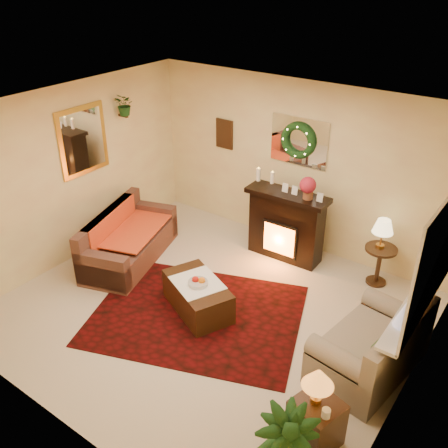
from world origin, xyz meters
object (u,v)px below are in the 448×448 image
Objects in this scene: sofa at (129,234)px; fireplace at (286,224)px; loveseat at (371,339)px; coffee_table at (198,297)px; side_table_round at (379,263)px; end_table_square at (316,422)px.

fireplace is (1.86, 1.45, 0.12)m from sofa.
loveseat is 1.38× the size of coffee_table.
sofa is 3.64m from side_table_round.
side_table_round reaches higher than coffee_table.
sofa is 3.12× the size of side_table_round.
loveseat reaches higher than end_table_square.
loveseat is (1.94, -1.52, -0.13)m from fireplace.
sofa is 2.36m from fireplace.
side_table_round is (-0.52, 1.66, -0.09)m from loveseat.
fireplace is 1.92× the size of side_table_round.
sofa is at bearing 160.98° from end_table_square.
end_table_square is at bearing -57.00° from fireplace.
fireplace is 3.36m from end_table_square.
loveseat is 2.43× the size of side_table_round.
coffee_table is at bearing -130.36° from side_table_round.
end_table_square is at bearing -83.41° from loveseat.
fireplace is 0.79× the size of loveseat.
end_table_square is at bearing 1.51° from coffee_table.
fireplace is 1.87m from coffee_table.
sofa is at bearing -154.01° from side_table_round.
fireplace is 1.44m from side_table_round.
loveseat reaches higher than coffee_table.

